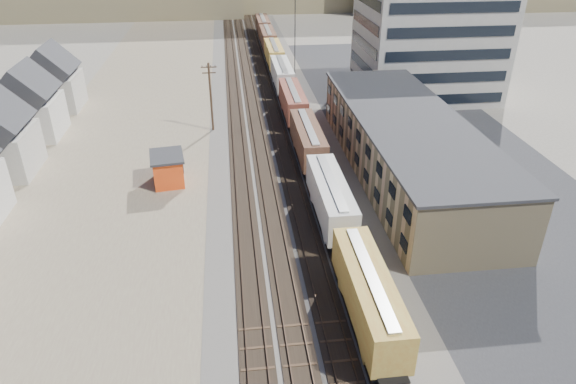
{
  "coord_description": "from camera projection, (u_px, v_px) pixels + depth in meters",
  "views": [
    {
      "loc": [
        -5.93,
        -29.72,
        28.38
      ],
      "look_at": [
        -0.43,
        16.33,
        3.0
      ],
      "focal_mm": 32.0,
      "sensor_mm": 36.0,
      "label": 1
    }
  ],
  "objects": [
    {
      "name": "dirt_yard",
      "position": [
        132.0,
        139.0,
        72.88
      ],
      "size": [
        24.0,
        180.0,
        0.03
      ],
      "primitive_type": "cube",
      "color": "#715F4E",
      "rests_on": "ground"
    },
    {
      "name": "ballast_bed",
      "position": [
        266.0,
        110.0,
        83.67
      ],
      "size": [
        18.0,
        200.0,
        0.06
      ],
      "primitive_type": "cube",
      "color": "#4C4742",
      "rests_on": "ground"
    },
    {
      "name": "freight_train",
      "position": [
        287.0,
        87.0,
        85.4
      ],
      "size": [
        3.0,
        119.74,
        4.46
      ],
      "color": "black",
      "rests_on": "ground"
    },
    {
      "name": "office_tower",
      "position": [
        428.0,
        41.0,
        86.46
      ],
      "size": [
        22.6,
        18.6,
        18.45
      ],
      "color": "#9E998E",
      "rests_on": "ground"
    },
    {
      "name": "utility_pole_north",
      "position": [
        211.0,
        96.0,
        73.28
      ],
      "size": [
        2.2,
        0.32,
        10.0
      ],
      "color": "#382619",
      "rests_on": "ground"
    },
    {
      "name": "parked_car_blue",
      "position": [
        429.0,
        113.0,
        79.96
      ],
      "size": [
        4.76,
        6.54,
        1.65
      ],
      "primitive_type": "imported",
      "rotation": [
        0.0,
        0.0,
        0.38
      ],
      "color": "navy",
      "rests_on": "ground"
    },
    {
      "name": "rail_tracks",
      "position": [
        263.0,
        109.0,
        83.57
      ],
      "size": [
        11.4,
        200.0,
        0.24
      ],
      "color": "black",
      "rests_on": "ground"
    },
    {
      "name": "asphalt_lot",
      "position": [
        429.0,
        139.0,
        72.89
      ],
      "size": [
        26.0,
        120.0,
        0.04
      ],
      "primitive_type": "cube",
      "color": "#232326",
      "rests_on": "ground"
    },
    {
      "name": "maintenance_shed",
      "position": [
        168.0,
        169.0,
        60.33
      ],
      "size": [
        4.43,
        5.38,
        3.6
      ],
      "color": "#E84715",
      "rests_on": "ground"
    },
    {
      "name": "parked_car_far",
      "position": [
        406.0,
        87.0,
        91.97
      ],
      "size": [
        2.11,
        4.53,
        1.5
      ],
      "primitive_type": "imported",
      "rotation": [
        0.0,
        0.0,
        0.08
      ],
      "color": "white",
      "rests_on": "ground"
    },
    {
      "name": "warehouse",
      "position": [
        406.0,
        146.0,
        61.71
      ],
      "size": [
        12.4,
        40.4,
        7.25
      ],
      "color": "tan",
      "rests_on": "ground"
    },
    {
      "name": "ground",
      "position": [
        318.0,
        325.0,
        40.13
      ],
      "size": [
        300.0,
        300.0,
        0.0
      ],
      "primitive_type": "plane",
      "color": "#6B6356",
      "rests_on": "ground"
    },
    {
      "name": "radio_mast",
      "position": [
        295.0,
        39.0,
        88.64
      ],
      "size": [
        1.2,
        0.16,
        18.0
      ],
      "color": "black",
      "rests_on": "ground"
    }
  ]
}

